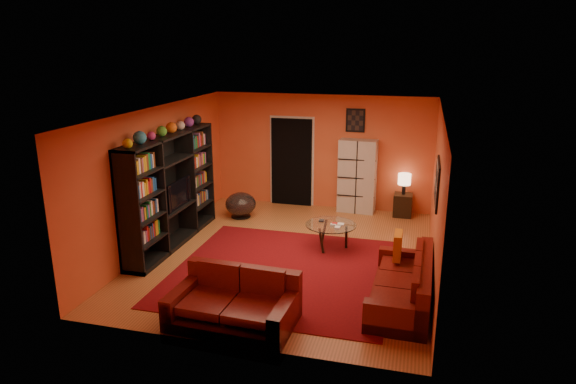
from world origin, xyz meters
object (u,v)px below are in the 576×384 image
(tv, at_px, (174,193))
(coffee_table, at_px, (331,227))
(storage_cabinet, at_px, (357,176))
(entertainment_unit, at_px, (171,190))
(sofa, at_px, (407,286))
(table_lamp, at_px, (404,180))
(side_table, at_px, (403,205))
(loveseat, at_px, (235,302))
(bowl_chair, at_px, (241,204))

(tv, xyz_separation_m, coffee_table, (2.91, 0.44, -0.55))
(storage_cabinet, bearing_deg, entertainment_unit, -134.88)
(sofa, xyz_separation_m, table_lamp, (-0.24, 4.06, 0.54))
(coffee_table, height_order, side_table, side_table)
(entertainment_unit, bearing_deg, storage_cabinet, 41.78)
(entertainment_unit, bearing_deg, loveseat, -48.20)
(sofa, height_order, table_lamp, table_lamp)
(tv, relative_size, sofa, 0.44)
(side_table, bearing_deg, bowl_chair, -163.78)
(bowl_chair, bearing_deg, storage_cabinet, 23.63)
(loveseat, xyz_separation_m, bowl_chair, (-1.42, 4.16, 0.01))
(sofa, height_order, side_table, sofa)
(loveseat, xyz_separation_m, storage_cabinet, (0.98, 5.21, 0.54))
(bowl_chair, xyz_separation_m, side_table, (3.44, 1.00, -0.05))
(tv, relative_size, storage_cabinet, 0.55)
(bowl_chair, bearing_deg, table_lamp, 16.22)
(side_table, relative_size, table_lamp, 1.08)
(tv, bearing_deg, coffee_table, -81.30)
(storage_cabinet, bearing_deg, bowl_chair, -153.03)
(sofa, distance_m, table_lamp, 4.10)
(tv, bearing_deg, side_table, -56.67)
(side_table, bearing_deg, tv, -146.67)
(loveseat, height_order, coffee_table, loveseat)
(tv, distance_m, coffee_table, 2.99)
(sofa, xyz_separation_m, bowl_chair, (-3.68, 3.06, 0.01))
(coffee_table, bearing_deg, sofa, -51.03)
(loveseat, relative_size, table_lamp, 3.73)
(coffee_table, bearing_deg, loveseat, -105.49)
(bowl_chair, bearing_deg, coffee_table, -29.58)
(side_table, bearing_deg, loveseat, -111.32)
(sofa, distance_m, bowl_chair, 4.78)
(sofa, height_order, loveseat, same)
(tv, xyz_separation_m, bowl_chair, (0.68, 1.71, -0.68))
(storage_cabinet, height_order, side_table, storage_cabinet)
(entertainment_unit, distance_m, loveseat, 3.33)
(storage_cabinet, xyz_separation_m, side_table, (1.04, -0.05, -0.58))
(sofa, xyz_separation_m, side_table, (-0.24, 4.06, -0.04))
(coffee_table, distance_m, side_table, 2.57)
(sofa, distance_m, coffee_table, 2.31)
(entertainment_unit, height_order, loveseat, entertainment_unit)
(coffee_table, bearing_deg, entertainment_unit, -170.68)
(coffee_table, height_order, table_lamp, table_lamp)
(loveseat, distance_m, bowl_chair, 4.40)
(loveseat, bearing_deg, bowl_chair, 21.71)
(entertainment_unit, relative_size, loveseat, 1.74)
(tv, distance_m, sofa, 4.61)
(coffee_table, relative_size, bowl_chair, 1.40)
(table_lamp, bearing_deg, tv, -146.67)
(bowl_chair, relative_size, table_lamp, 1.46)
(side_table, xyz_separation_m, table_lamp, (0.00, 0.00, 0.58))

